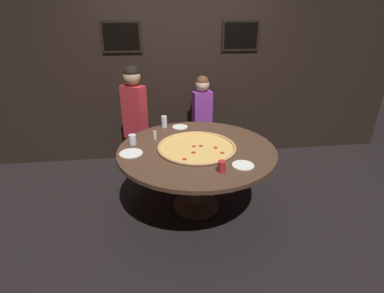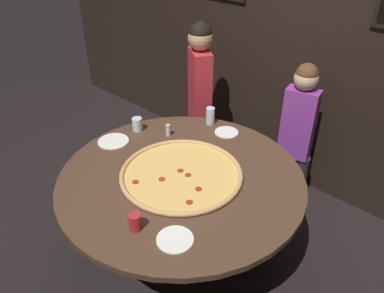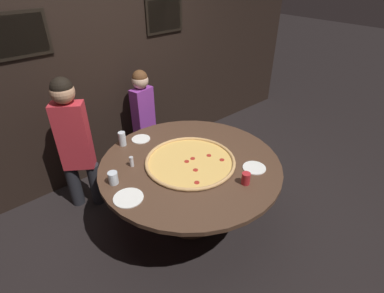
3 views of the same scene
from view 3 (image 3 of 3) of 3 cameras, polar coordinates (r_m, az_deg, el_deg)
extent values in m
plane|color=black|center=(3.24, -0.29, -13.77)|extent=(24.00, 24.00, 0.00)
cube|color=black|center=(3.60, -15.92, 14.55)|extent=(6.40, 0.06, 2.60)
cube|color=black|center=(3.21, -30.11, 17.87)|extent=(0.52, 0.02, 0.40)
cube|color=#936B5B|center=(3.20, -30.08, 17.86)|extent=(0.46, 0.01, 0.34)
cube|color=black|center=(3.87, -5.28, 23.63)|extent=(0.52, 0.02, 0.40)
cube|color=#936B5B|center=(3.86, -5.23, 23.62)|extent=(0.46, 0.01, 0.34)
cylinder|color=#4C3323|center=(2.76, -0.33, -3.40)|extent=(1.66, 1.66, 0.04)
cylinder|color=#4C3323|center=(2.99, -0.31, -9.14)|extent=(0.16, 0.16, 0.70)
cylinder|color=#4C3323|center=(3.22, -0.29, -13.53)|extent=(0.52, 0.52, 0.04)
cylinder|color=#EAB75B|center=(2.75, -0.35, -2.97)|extent=(0.79, 0.79, 0.01)
torus|color=tan|center=(2.74, -0.35, -2.80)|extent=(0.83, 0.83, 0.03)
cylinder|color=#A8281E|center=(2.78, 0.13, -2.30)|extent=(0.04, 0.04, 0.00)
cylinder|color=#A8281E|center=(2.74, -1.02, -2.86)|extent=(0.04, 0.04, 0.00)
cylinder|color=#A8281E|center=(2.77, 5.72, -2.54)|extent=(0.04, 0.04, 0.00)
cylinder|color=#A8281E|center=(2.64, 0.67, -4.49)|extent=(0.04, 0.04, 0.00)
cylinder|color=#A8281E|center=(2.50, 0.93, -6.87)|extent=(0.04, 0.04, 0.00)
cylinder|color=#A8281E|center=(2.82, 3.23, -1.71)|extent=(0.04, 0.04, 0.00)
cylinder|color=#B22328|center=(2.52, 10.22, -6.02)|extent=(0.07, 0.07, 0.10)
cylinder|color=silver|center=(2.57, -14.79, -5.81)|extent=(0.08, 0.08, 0.11)
cylinder|color=silver|center=(3.04, -13.14, 1.45)|extent=(0.07, 0.07, 0.14)
cylinder|color=white|center=(2.73, 11.77, -3.99)|extent=(0.21, 0.21, 0.01)
cylinder|color=white|center=(2.42, -12.02, -9.54)|extent=(0.24, 0.24, 0.01)
cylinder|color=white|center=(3.14, -9.71, 1.41)|extent=(0.19, 0.19, 0.01)
cylinder|color=silver|center=(2.74, -11.42, -2.94)|extent=(0.04, 0.04, 0.08)
cylinder|color=#B7B7BC|center=(2.71, -11.53, -2.10)|extent=(0.04, 0.04, 0.01)
cylinder|color=#232328|center=(3.99, -7.63, 0.13)|extent=(0.14, 0.14, 0.44)
cylinder|color=#232328|center=(3.88, -9.63, -1.12)|extent=(0.14, 0.14, 0.44)
cube|color=purple|center=(3.68, -9.28, 6.41)|extent=(0.29, 0.19, 0.61)
sphere|color=beige|center=(3.52, -9.86, 12.28)|extent=(0.19, 0.19, 0.19)
sphere|color=brown|center=(3.51, -9.91, 12.79)|extent=(0.17, 0.17, 0.17)
cylinder|color=#232328|center=(3.44, -17.83, -6.73)|extent=(0.19, 0.19, 0.50)
cylinder|color=#232328|center=(3.50, -21.46, -6.82)|extent=(0.19, 0.19, 0.50)
cube|color=red|center=(3.14, -21.65, 1.80)|extent=(0.34, 0.31, 0.70)
sphere|color=tan|center=(2.95, -23.45, 9.49)|extent=(0.22, 0.22, 0.22)
sphere|color=black|center=(2.94, -23.61, 10.17)|extent=(0.20, 0.20, 0.20)
camera|label=1|loc=(1.57, 89.68, -12.28)|focal=28.00mm
camera|label=2|loc=(2.87, 48.11, 21.81)|focal=35.00mm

